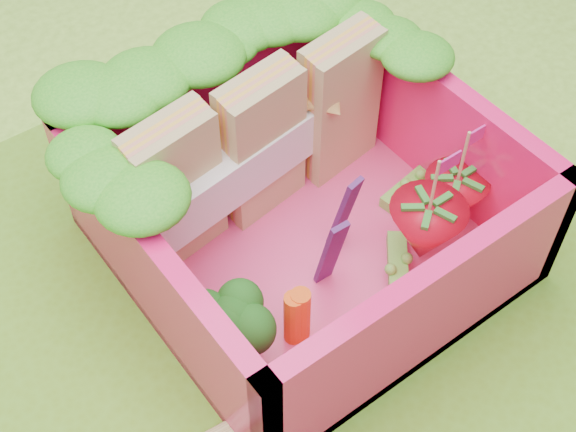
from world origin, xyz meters
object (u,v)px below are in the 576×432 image
Objects in this scene: bento_box at (306,201)px; strawberry_left at (424,233)px; broccoli at (232,326)px; strawberry_right at (453,200)px; sandwich_stack at (262,144)px.

strawberry_left is (0.29, -0.32, -0.08)m from bento_box.
broccoli is at bearing 175.07° from strawberry_left.
strawberry_right is at bearing -27.36° from bento_box.
strawberry_left is 1.08× the size of strawberry_right.
bento_box is at bearing -91.19° from sandwich_stack.
sandwich_stack is at bearing 46.55° from broccoli.
broccoli is 0.79m from strawberry_left.
bento_box is 0.44m from strawberry_left.
sandwich_stack is 0.74m from strawberry_right.
bento_box reaches higher than strawberry_right.
sandwich_stack is 0.73m from broccoli.
sandwich_stack is at bearing 115.87° from strawberry_left.
bento_box is 1.19× the size of sandwich_stack.
broccoli is 0.63× the size of strawberry_left.
sandwich_stack reaches higher than strawberry_right.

